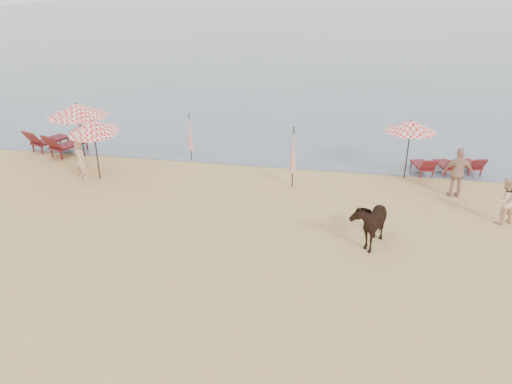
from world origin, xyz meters
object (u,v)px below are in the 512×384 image
umbrella_closed_left (190,132)px  cow (370,221)px  lounger_cluster_left (54,142)px  beachgoer_left (81,160)px  umbrella_open_left_a (78,110)px  lounger_cluster_right (448,165)px  umbrella_open_left_b (93,127)px  umbrella_closed_right (293,150)px  umbrella_open_right (411,126)px  beachgoer_right_b (458,173)px  beachgoer_right_a (504,201)px

umbrella_closed_left → cow: (7.22, -5.77, -0.53)m
lounger_cluster_left → beachgoer_left: size_ratio=1.66×
umbrella_open_left_a → lounger_cluster_right: bearing=11.6°
umbrella_closed_left → lounger_cluster_left: bearing=-178.7°
lounger_cluster_right → umbrella_open_left_b: size_ratio=1.15×
lounger_cluster_left → beachgoer_left: 3.76m
umbrella_closed_left → umbrella_closed_right: size_ratio=0.88×
umbrella_open_left_a → umbrella_open_left_b: bearing=-38.1°
umbrella_open_left_b → cow: umbrella_open_left_b is taller
umbrella_open_right → cow: bearing=-101.5°
beachgoer_left → beachgoer_right_b: 13.80m
umbrella_open_right → umbrella_closed_left: 8.74m
umbrella_closed_left → umbrella_closed_right: 4.95m
umbrella_closed_right → beachgoer_left: bearing=-174.8°
beachgoer_right_a → beachgoer_right_b: bearing=-84.8°
lounger_cluster_left → umbrella_open_left_b: 4.44m
umbrella_closed_left → beachgoer_right_a: umbrella_closed_left is taller
beachgoer_left → beachgoer_right_b: bearing=-155.5°
lounger_cluster_right → beachgoer_left: beachgoer_left is taller
umbrella_open_left_b → umbrella_closed_right: bearing=0.7°
lounger_cluster_left → beachgoer_right_a: 17.91m
umbrella_closed_left → beachgoer_right_a: 11.96m
umbrella_open_left_a → beachgoer_left: 2.05m
lounger_cluster_left → umbrella_closed_right: bearing=10.4°
cow → umbrella_open_right: bearing=91.7°
beachgoer_left → umbrella_closed_right: bearing=-154.1°
umbrella_closed_left → beachgoer_right_b: size_ratio=1.14×
beachgoer_right_a → lounger_cluster_left: bearing=-36.6°
umbrella_open_left_b → beachgoer_right_a: 14.32m
umbrella_open_left_a → beachgoer_right_b: size_ratio=1.49×
umbrella_open_right → beachgoer_left: umbrella_open_right is taller
cow → lounger_cluster_left: bearing=174.2°
lounger_cluster_left → umbrella_closed_right: umbrella_closed_right is taller
umbrella_open_left_b → beachgoer_right_a: bearing=-8.2°
beachgoer_right_a → beachgoer_right_b: beachgoer_right_b is taller
lounger_cluster_left → beachgoer_right_b: 16.56m
lounger_cluster_left → umbrella_open_left_a: size_ratio=0.94×
lounger_cluster_right → umbrella_open_left_b: bearing=178.5°
lounger_cluster_right → beachgoer_right_a: bearing=-90.4°
lounger_cluster_left → beachgoer_right_b: bearing=14.5°
lounger_cluster_right → beachgoer_left: size_ratio=1.82×
beachgoer_right_b → umbrella_closed_left: bearing=-13.5°
lounger_cluster_left → umbrella_closed_left: size_ratio=1.24×
lounger_cluster_right → umbrella_closed_right: bearing=-172.0°
beachgoer_right_a → cow: bearing=1.6°
umbrella_closed_right → beachgoer_right_b: size_ratio=1.29×
umbrella_closed_left → cow: umbrella_closed_left is taller
umbrella_open_left_a → umbrella_open_right: 12.72m
umbrella_open_left_a → umbrella_open_right: size_ratio=1.16×
umbrella_open_left_b → beachgoer_right_b: bearing=-0.5°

